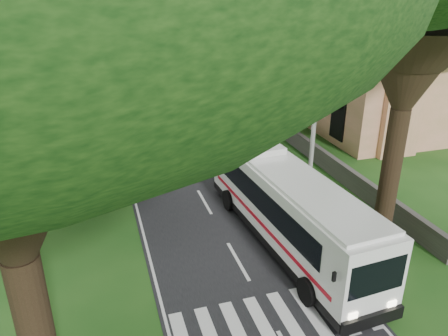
{
  "coord_description": "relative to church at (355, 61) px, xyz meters",
  "views": [
    {
      "loc": [
        -5.43,
        -13.55,
        11.73
      ],
      "look_at": [
        1.03,
        7.54,
        2.2
      ],
      "focal_mm": 35.0,
      "sensor_mm": 36.0,
      "label": 1
    }
  ],
  "objects": [
    {
      "name": "pole_far",
      "position": [
        -12.36,
        24.45,
        -0.73
      ],
      "size": [
        1.6,
        0.24,
        8.0
      ],
      "color": "gray",
      "rests_on": "ground"
    },
    {
      "name": "distant_car_c",
      "position": [
        -15.85,
        38.94,
        -4.15
      ],
      "size": [
        3.1,
        5.36,
        1.46
      ],
      "primitive_type": "imported",
      "rotation": [
        0.0,
        0.0,
        3.36
      ],
      "color": "maroon",
      "rests_on": "road"
    },
    {
      "name": "distant_car_b",
      "position": [
        -18.66,
        31.65,
        -4.29
      ],
      "size": [
        1.67,
        3.69,
        1.17
      ],
      "primitive_type": "imported",
      "rotation": [
        0.0,
        0.0,
        -0.12
      ],
      "color": "#21204B",
      "rests_on": "road"
    },
    {
      "name": "pedestrian",
      "position": [
        -22.4,
        -8.15,
        -4.11
      ],
      "size": [
        0.39,
        0.59,
        1.59
      ],
      "primitive_type": "imported",
      "rotation": [
        0.0,
        0.0,
        1.55
      ],
      "color": "black",
      "rests_on": "ground"
    },
    {
      "name": "crosswalk",
      "position": [
        -17.86,
        -23.55,
        -4.91
      ],
      "size": [
        8.0,
        3.0,
        0.01
      ],
      "primitive_type": "cube",
      "color": "silver",
      "rests_on": "ground"
    },
    {
      "name": "pole_near",
      "position": [
        -12.36,
        -15.55,
        -0.73
      ],
      "size": [
        1.6,
        0.24,
        8.0
      ],
      "color": "gray",
      "rests_on": "ground"
    },
    {
      "name": "distant_car_a",
      "position": [
        -18.66,
        17.63,
        -4.2
      ],
      "size": [
        2.59,
        4.25,
        1.35
      ],
      "primitive_type": "imported",
      "rotation": [
        0.0,
        0.0,
        3.41
      ],
      "color": "silver",
      "rests_on": "road"
    },
    {
      "name": "road",
      "position": [
        -17.86,
        3.45,
        -4.9
      ],
      "size": [
        8.0,
        120.0,
        0.04
      ],
      "primitive_type": "cube",
      "color": "black",
      "rests_on": "ground"
    },
    {
      "name": "pole_mid",
      "position": [
        -12.36,
        4.45,
        -0.73
      ],
      "size": [
        1.6,
        0.24,
        8.0
      ],
      "color": "gray",
      "rests_on": "ground"
    },
    {
      "name": "coach_bus",
      "position": [
        -15.17,
        -18.61,
        -2.89
      ],
      "size": [
        3.7,
        12.86,
        3.74
      ],
      "rotation": [
        0.0,
        0.0,
        0.08
      ],
      "color": "white",
      "rests_on": "ground"
    },
    {
      "name": "property_wall",
      "position": [
        -8.86,
        2.45,
        -4.31
      ],
      "size": [
        0.35,
        50.0,
        1.2
      ],
      "primitive_type": "cube",
      "color": "#383533",
      "rests_on": "ground"
    },
    {
      "name": "church",
      "position": [
        0.0,
        0.0,
        0.0
      ],
      "size": [
        14.0,
        24.0,
        11.6
      ],
      "color": "tan",
      "rests_on": "ground"
    },
    {
      "name": "ground",
      "position": [
        -17.86,
        -21.55,
        -4.91
      ],
      "size": [
        140.0,
        140.0,
        0.0
      ],
      "primitive_type": "plane",
      "color": "#194513",
      "rests_on": "ground"
    }
  ]
}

